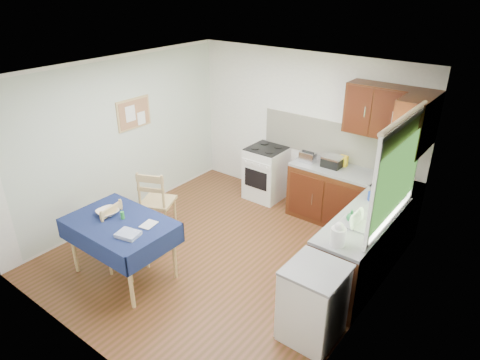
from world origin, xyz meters
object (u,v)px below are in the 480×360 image
Objects in this scene: chair_far at (156,200)px; toaster at (308,157)px; kettle at (338,235)px; chair_near at (123,238)px; dining_table at (120,229)px; dish_rack at (356,223)px; sandwich_press at (332,162)px.

chair_far is 2.39m from toaster.
chair_far is 2.87m from kettle.
chair_near is 3.90× the size of toaster.
dish_rack is at bearing 45.21° from dining_table.
sandwich_press is at bearing 104.32° from dish_rack.
dining_table is 3.50× the size of dish_rack.
kettle is (2.83, 0.06, 0.48)m from chair_far.
kettle is (2.40, 1.03, 0.33)m from dining_table.
dish_rack is at bearing -70.10° from chair_near.
sandwich_press reaches higher than dining_table.
dining_table is 1.29× the size of chair_far.
sandwich_press is (1.41, 2.89, 0.28)m from dining_table.
kettle is at bearing 156.68° from chair_far.
chair_near is at bearing -138.46° from sandwich_press.
sandwich_press is 1.68m from dish_rack.
dish_rack is at bearing -53.17° from toaster.
kettle reaches higher than chair_near.
kettle is (0.00, -0.50, 0.10)m from dish_rack.
toaster is at bearing 115.33° from dish_rack.
dish_rack is at bearing 166.67° from chair_far.
chair_far is 2.70m from sandwich_press.
sandwich_press is at bearing 76.64° from dining_table.
toaster is at bearing 82.33° from dining_table.
toaster is (1.04, 2.80, 0.29)m from dining_table.
kettle reaches higher than dining_table.
dish_rack is (2.46, 1.46, 0.42)m from chair_near.
chair_near is (0.37, -0.90, -0.04)m from chair_far.
chair_far is 2.91m from dish_rack.
chair_far is (-0.43, 0.97, -0.16)m from dining_table.
toaster is 0.87× the size of kettle.
chair_near is 2.89m from dish_rack.
chair_near is 2.50× the size of dish_rack.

